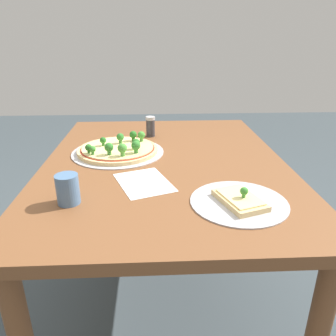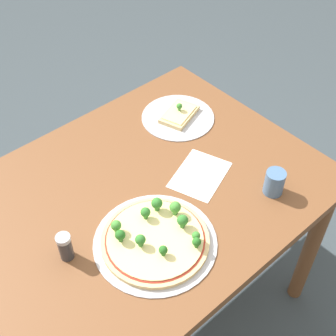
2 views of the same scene
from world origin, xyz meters
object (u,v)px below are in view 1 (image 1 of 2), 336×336
at_px(drinking_cup, 68,189).
at_px(dining_table, 165,183).
at_px(condiment_shaker, 150,126).
at_px(pizza_tray_whole, 118,149).
at_px(pizza_tray_slice, 239,201).

bearing_deg(drinking_cup, dining_table, -41.29).
distance_m(drinking_cup, condiment_shaker, 0.68).
height_order(pizza_tray_whole, pizza_tray_slice, pizza_tray_whole).
bearing_deg(pizza_tray_whole, drinking_cup, 166.10).
relative_size(dining_table, drinking_cup, 13.83).
bearing_deg(drinking_cup, condiment_shaker, -20.00).
height_order(drinking_cup, condiment_shaker, condiment_shaker).
relative_size(dining_table, pizza_tray_slice, 4.30).
relative_size(pizza_tray_whole, pizza_tray_slice, 1.33).
bearing_deg(pizza_tray_whole, pizza_tray_slice, -139.27).
bearing_deg(condiment_shaker, dining_table, -170.47).
distance_m(pizza_tray_whole, pizza_tray_slice, 0.58).
bearing_deg(condiment_shaker, pizza_tray_slice, -159.34).
xyz_separation_m(dining_table, pizza_tray_slice, (-0.35, -0.20, 0.11)).
height_order(dining_table, drinking_cup, drinking_cup).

